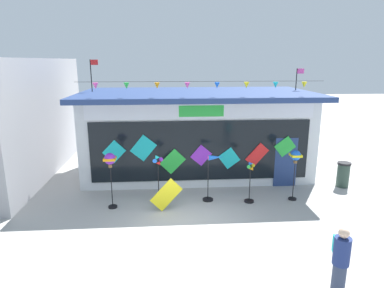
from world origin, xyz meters
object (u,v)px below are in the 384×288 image
at_px(wind_spinner_left, 158,175).
at_px(wind_spinner_right, 295,159).
at_px(person_near_camera, 340,262).
at_px(kite_shop_building, 196,131).
at_px(wind_spinner_center_right, 250,181).
at_px(wind_spinner_center_left, 213,171).
at_px(trash_bin, 343,174).
at_px(wind_spinner_far_left, 110,163).
at_px(display_kite_on_ground, 166,195).

xyz_separation_m(wind_spinner_left, wind_spinner_right, (4.88, -0.12, 0.49)).
xyz_separation_m(wind_spinner_left, person_near_camera, (3.88, -5.35, -0.16)).
bearing_deg(wind_spinner_left, kite_shop_building, 64.64).
bearing_deg(kite_shop_building, wind_spinner_center_right, -66.58).
distance_m(wind_spinner_center_left, person_near_camera, 5.74).
xyz_separation_m(wind_spinner_left, wind_spinner_center_right, (3.24, -0.23, -0.24)).
distance_m(wind_spinner_center_left, trash_bin, 5.54).
distance_m(kite_shop_building, wind_spinner_right, 4.84).
bearing_deg(wind_spinner_far_left, wind_spinner_left, 11.53).
distance_m(wind_spinner_center_left, wind_spinner_center_right, 1.37).
xyz_separation_m(kite_shop_building, person_near_camera, (2.23, -8.82, -0.97)).
bearing_deg(wind_spinner_left, display_kite_on_ground, -67.65).
relative_size(kite_shop_building, wind_spinner_center_left, 5.73).
relative_size(wind_spinner_far_left, wind_spinner_left, 1.11).
xyz_separation_m(wind_spinner_far_left, wind_spinner_center_left, (3.52, 0.37, -0.51)).
distance_m(wind_spinner_center_right, person_near_camera, 5.16).
xyz_separation_m(wind_spinner_right, person_near_camera, (-1.00, -5.23, -0.65)).
relative_size(wind_spinner_left, wind_spinner_right, 0.94).
bearing_deg(trash_bin, wind_spinner_far_left, -171.43).
relative_size(kite_shop_building, wind_spinner_far_left, 5.04).
bearing_deg(display_kite_on_ground, person_near_camera, -52.42).
xyz_separation_m(kite_shop_building, trash_bin, (5.72, -2.44, -1.34)).
bearing_deg(trash_bin, person_near_camera, -118.66).
height_order(wind_spinner_left, trash_bin, wind_spinner_left).
distance_m(wind_spinner_center_right, wind_spinner_right, 1.79).
relative_size(wind_spinner_center_left, wind_spinner_center_right, 1.13).
xyz_separation_m(wind_spinner_right, trash_bin, (2.48, 1.15, -1.03)).
distance_m(kite_shop_building, wind_spinner_center_right, 4.16).
height_order(wind_spinner_left, wind_spinner_center_right, wind_spinner_left).
height_order(kite_shop_building, person_near_camera, kite_shop_building).
bearing_deg(trash_bin, wind_spinner_center_left, -169.75).
xyz_separation_m(person_near_camera, display_kite_on_ground, (-3.60, 4.68, -0.33)).
relative_size(wind_spinner_far_left, wind_spinner_center_left, 1.14).
bearing_deg(wind_spinner_right, wind_spinner_center_left, 176.80).
xyz_separation_m(wind_spinner_center_right, wind_spinner_right, (1.63, 0.11, 0.73)).
bearing_deg(wind_spinner_center_right, wind_spinner_left, 175.99).
height_order(person_near_camera, display_kite_on_ground, person_near_camera).
xyz_separation_m(kite_shop_building, wind_spinner_far_left, (-3.23, -3.79, -0.23)).
height_order(wind_spinner_far_left, wind_spinner_center_right, wind_spinner_far_left).
xyz_separation_m(wind_spinner_far_left, trash_bin, (8.95, 1.35, -1.11)).
bearing_deg(display_kite_on_ground, wind_spinner_center_left, 23.28).
bearing_deg(kite_shop_building, wind_spinner_left, -115.36).
xyz_separation_m(wind_spinner_center_left, display_kite_on_ground, (-1.66, -0.71, -0.55)).
distance_m(kite_shop_building, wind_spinner_center_left, 3.51).
bearing_deg(display_kite_on_ground, wind_spinner_center_right, 8.50).
height_order(wind_spinner_center_right, trash_bin, wind_spinner_center_right).
relative_size(wind_spinner_left, trash_bin, 1.75).
bearing_deg(wind_spinner_left, wind_spinner_right, -1.42).
xyz_separation_m(wind_spinner_center_left, trash_bin, (5.42, 0.98, -0.60)).
bearing_deg(wind_spinner_right, kite_shop_building, 132.03).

